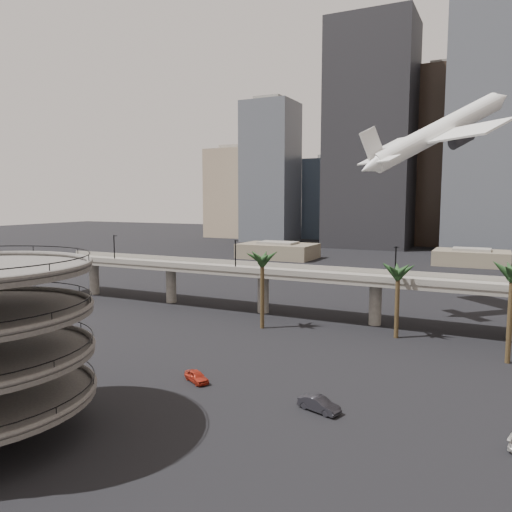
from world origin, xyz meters
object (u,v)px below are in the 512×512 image
at_px(car_a, 197,376).
at_px(airborne_jet, 437,133).
at_px(car_b, 319,404).
at_px(overpass, 317,280).

bearing_deg(car_a, airborne_jet, 6.65).
bearing_deg(airborne_jet, car_a, -158.52).
height_order(car_a, car_b, car_b).
distance_m(overpass, car_b, 42.15).
height_order(overpass, airborne_jet, airborne_jet).
xyz_separation_m(overpass, car_a, (-2.20, -37.69, -6.65)).
bearing_deg(car_b, airborne_jet, 11.78).
height_order(airborne_jet, car_a, airborne_jet).
distance_m(overpass, car_a, 38.34).
relative_size(airborne_jet, car_b, 5.77).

